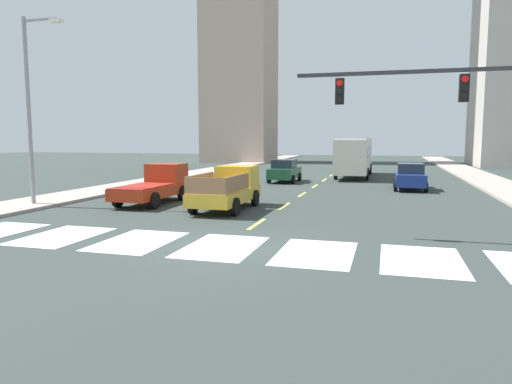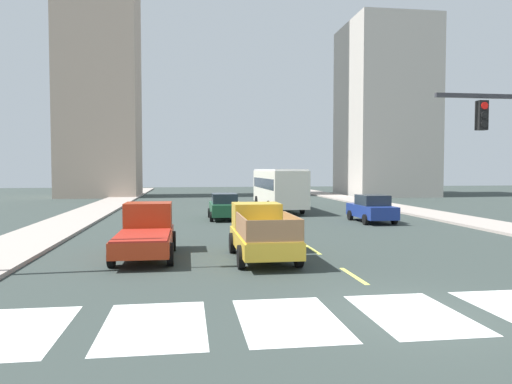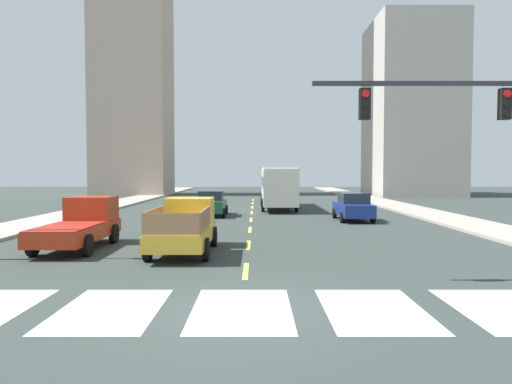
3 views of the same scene
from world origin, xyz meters
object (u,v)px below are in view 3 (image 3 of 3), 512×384
sedan_mid (352,207)px  pickup_dark (80,224)px  pickup_stakebed (184,227)px  city_bus (277,185)px  sedan_near_right (210,203)px

sedan_mid → pickup_dark: bearing=-142.8°
pickup_stakebed → city_bus: city_bus is taller
pickup_stakebed → sedan_mid: bearing=53.2°
pickup_dark → city_bus: 21.13m
pickup_dark → city_bus: (8.76, 19.20, 1.03)m
pickup_dark → pickup_stakebed: bearing=-12.0°
sedan_near_right → sedan_mid: bearing=-19.3°
pickup_dark → sedan_near_right: pickup_dark is taller
sedan_mid → pickup_stakebed: bearing=-128.8°
sedan_mid → city_bus: bearing=114.0°
city_bus → sedan_mid: (4.19, -9.20, -1.09)m
pickup_dark → city_bus: city_bus is taller
pickup_stakebed → pickup_dark: (-4.30, 0.94, -0.02)m
sedan_near_right → sedan_mid: 9.48m
pickup_stakebed → city_bus: bearing=79.1°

